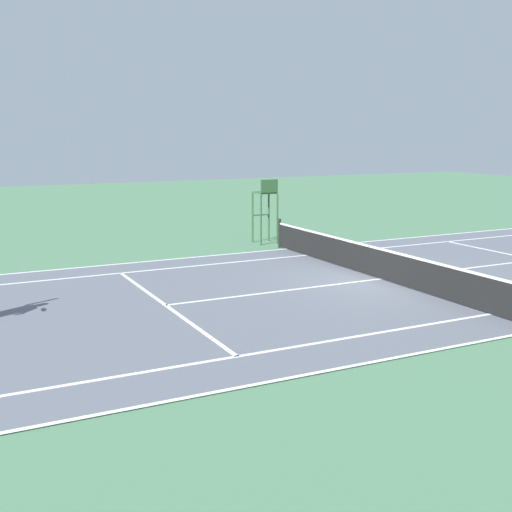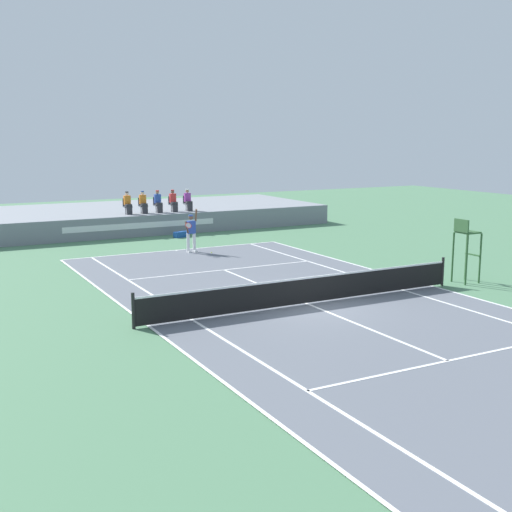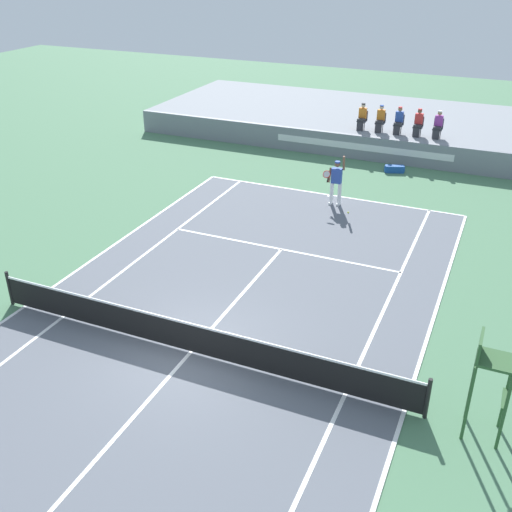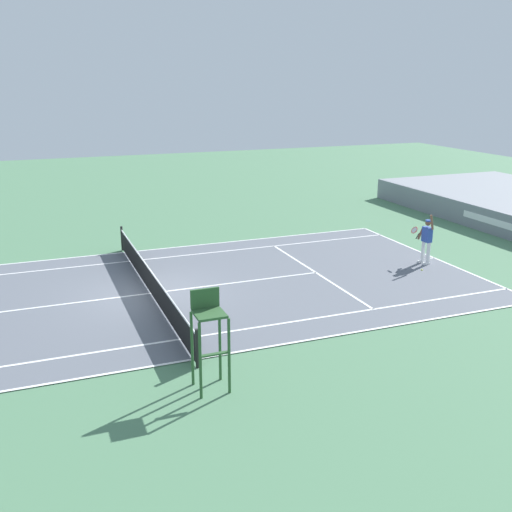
% 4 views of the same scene
% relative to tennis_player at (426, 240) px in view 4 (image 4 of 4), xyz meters
% --- Properties ---
extents(ground_plane, '(80.00, 80.00, 0.00)m').
position_rel_tennis_player_xyz_m(ground_plane, '(-0.48, -11.04, -0.99)').
color(ground_plane, '#4C7A56').
extents(court, '(11.08, 23.88, 0.03)m').
position_rel_tennis_player_xyz_m(court, '(-0.48, -11.04, -0.98)').
color(court, slate).
rests_on(court, ground).
extents(net, '(11.98, 0.10, 1.07)m').
position_rel_tennis_player_xyz_m(net, '(-0.48, -11.04, -0.47)').
color(net, black).
rests_on(net, ground).
extents(tennis_player, '(0.76, 0.64, 2.08)m').
position_rel_tennis_player_xyz_m(tennis_player, '(0.00, 0.00, 0.00)').
color(tennis_player, white).
rests_on(tennis_player, ground).
extents(tennis_ball, '(0.07, 0.07, 0.07)m').
position_rel_tennis_player_xyz_m(tennis_ball, '(0.76, -0.66, -0.96)').
color(tennis_ball, '#D1E533').
rests_on(tennis_ball, ground).
extents(umpire_chair, '(0.77, 0.77, 2.44)m').
position_rel_tennis_player_xyz_m(umpire_chair, '(6.56, -11.04, 0.56)').
color(umpire_chair, '#2D562D').
rests_on(umpire_chair, ground).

